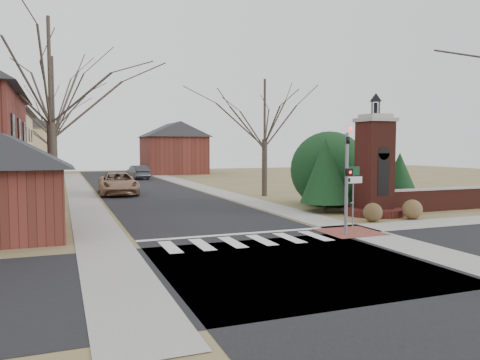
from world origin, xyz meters
name	(u,v)px	position (x,y,z in m)	size (l,w,h in m)	color
ground	(255,246)	(0.00, 0.00, 0.00)	(120.00, 120.00, 0.00)	brown
main_street	(149,192)	(0.00, 22.00, 0.01)	(8.00, 70.00, 0.01)	black
cross_street	(293,264)	(0.00, -3.00, 0.01)	(120.00, 8.00, 0.01)	black
crosswalk_zone	(247,241)	(0.00, 0.80, 0.01)	(8.00, 2.20, 0.02)	silver
stop_bar	(234,234)	(0.00, 2.30, 0.01)	(8.00, 0.35, 0.02)	silver
sidewalk_right_main	(211,190)	(5.20, 22.00, 0.01)	(2.00, 60.00, 0.02)	gray
sidewalk_left	(81,194)	(-5.20, 22.00, 0.01)	(2.00, 60.00, 0.02)	gray
curb_apron	(350,232)	(4.80, 1.00, 0.01)	(2.40, 2.40, 0.02)	brown
traffic_signal_pole	(347,172)	(4.30, 0.57, 2.59)	(0.28, 0.41, 4.50)	slate
sign_post	(353,184)	(5.59, 1.99, 1.95)	(0.90, 0.07, 2.75)	slate
brick_gate_monument	(374,174)	(9.00, 4.99, 2.17)	(3.20, 3.20, 6.47)	#4E1F17
brick_garden_wall	(439,199)	(13.50, 5.00, 0.66)	(7.50, 0.50, 1.30)	#4E1F17
garage_left	(9,183)	(-8.52, 4.49, 2.24)	(4.80, 4.80, 4.29)	maroon
house_distant_left	(13,142)	(-12.01, 48.00, 4.25)	(10.80, 8.80, 8.53)	beige
house_distant_right	(173,147)	(7.99, 47.99, 3.65)	(8.80, 8.80, 7.30)	maroon
evergreen_near	(325,171)	(7.20, 7.00, 2.30)	(2.80, 2.80, 4.10)	#473D33
evergreen_mid	(362,164)	(10.50, 8.20, 2.60)	(3.40, 3.40, 4.70)	#473D33
evergreen_far	(399,176)	(12.50, 7.20, 1.90)	(2.40, 2.40, 3.30)	#473D33
evergreen_mass	(329,167)	(9.00, 9.50, 2.40)	(4.80, 4.80, 4.80)	black
bare_tree_0	(49,62)	(-7.00, 9.00, 7.70)	(8.05, 8.05, 11.15)	#473D33
bare_tree_1	(53,87)	(-7.00, 22.00, 8.03)	(8.40, 8.40, 11.64)	#473D33
bare_tree_2	(50,113)	(-7.50, 35.00, 7.03)	(7.35, 7.35, 10.19)	#473D33
bare_tree_3	(265,105)	(7.50, 16.00, 6.69)	(7.00, 7.00, 9.70)	#473D33
pickup_truck	(118,184)	(-2.53, 20.97, 0.84)	(2.79, 6.06, 1.68)	#986E53
distant_car	(138,172)	(1.60, 38.09, 0.78)	(1.65, 4.73, 1.56)	#373940
dry_shrub_left	(373,212)	(7.44, 3.00, 0.46)	(0.92, 0.92, 0.92)	brown
dry_shrub_right	(412,209)	(9.83, 3.00, 0.50)	(0.99, 0.99, 0.99)	brown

